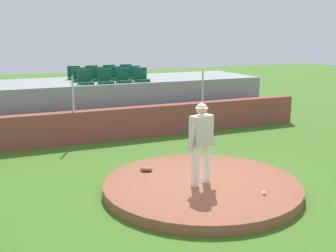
% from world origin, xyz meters
% --- Properties ---
extents(ground_plane, '(60.00, 60.00, 0.00)m').
position_xyz_m(ground_plane, '(0.00, 0.00, 0.00)').
color(ground_plane, '#3D691E').
extents(pitchers_mound, '(4.40, 4.40, 0.22)m').
position_xyz_m(pitchers_mound, '(0.00, 0.00, 0.11)').
color(pitchers_mound, brown).
rests_on(pitchers_mound, ground_plane).
extents(pitcher, '(0.84, 0.42, 1.83)m').
position_xyz_m(pitcher, '(-0.08, -0.08, 1.28)').
color(pitcher, white).
rests_on(pitcher, pitchers_mound).
extents(baseball, '(0.07, 0.07, 0.07)m').
position_xyz_m(baseball, '(0.81, -1.19, 0.25)').
color(baseball, white).
rests_on(baseball, pitchers_mound).
extents(fielding_glove, '(0.36, 0.32, 0.11)m').
position_xyz_m(fielding_glove, '(-0.87, 1.20, 0.27)').
color(fielding_glove, brown).
rests_on(fielding_glove, pitchers_mound).
extents(brick_barrier, '(13.46, 0.40, 1.03)m').
position_xyz_m(brick_barrier, '(0.00, 5.34, 0.52)').
color(brick_barrier, brown).
rests_on(brick_barrier, ground_plane).
extents(fence_post_left, '(0.06, 0.06, 1.13)m').
position_xyz_m(fence_post_left, '(-1.73, 5.34, 1.60)').
color(fence_post_left, silver).
rests_on(fence_post_left, brick_barrier).
extents(fence_post_right, '(0.06, 0.06, 1.13)m').
position_xyz_m(fence_post_right, '(2.88, 5.34, 1.60)').
color(fence_post_right, silver).
rests_on(fence_post_right, brick_barrier).
extents(bleacher_platform, '(11.78, 3.21, 1.72)m').
position_xyz_m(bleacher_platform, '(0.00, 7.72, 0.86)').
color(bleacher_platform, gray).
rests_on(bleacher_platform, ground_plane).
extents(stadium_chair_0, '(0.48, 0.44, 0.50)m').
position_xyz_m(stadium_chair_0, '(-1.03, 6.65, 1.88)').
color(stadium_chair_0, '#114F33').
rests_on(stadium_chair_0, bleacher_platform).
extents(stadium_chair_1, '(0.48, 0.44, 0.50)m').
position_xyz_m(stadium_chair_1, '(-0.32, 6.61, 1.88)').
color(stadium_chair_1, '#114F33').
rests_on(stadium_chair_1, bleacher_platform).
extents(stadium_chair_2, '(0.48, 0.44, 0.50)m').
position_xyz_m(stadium_chair_2, '(0.35, 6.63, 1.88)').
color(stadium_chair_2, '#114F33').
rests_on(stadium_chair_2, bleacher_platform).
extents(stadium_chair_3, '(0.48, 0.44, 0.50)m').
position_xyz_m(stadium_chair_3, '(1.03, 6.63, 1.88)').
color(stadium_chair_3, '#114F33').
rests_on(stadium_chair_3, bleacher_platform).
extents(stadium_chair_4, '(0.48, 0.44, 0.50)m').
position_xyz_m(stadium_chair_4, '(-1.05, 7.50, 1.88)').
color(stadium_chair_4, '#114F33').
rests_on(stadium_chair_4, bleacher_platform).
extents(stadium_chair_5, '(0.48, 0.44, 0.50)m').
position_xyz_m(stadium_chair_5, '(-0.37, 7.47, 1.88)').
color(stadium_chair_5, '#114F33').
rests_on(stadium_chair_5, bleacher_platform).
extents(stadium_chair_6, '(0.48, 0.44, 0.50)m').
position_xyz_m(stadium_chair_6, '(0.33, 7.48, 1.88)').
color(stadium_chair_6, '#114F33').
rests_on(stadium_chair_6, bleacher_platform).
extents(stadium_chair_7, '(0.48, 0.44, 0.50)m').
position_xyz_m(stadium_chair_7, '(1.07, 7.50, 1.88)').
color(stadium_chair_7, '#114F33').
rests_on(stadium_chair_7, bleacher_platform).
extents(stadium_chair_8, '(0.48, 0.44, 0.50)m').
position_xyz_m(stadium_chair_8, '(-1.05, 8.35, 1.88)').
color(stadium_chair_8, '#114F33').
rests_on(stadium_chair_8, bleacher_platform).
extents(stadium_chair_9, '(0.48, 0.44, 0.50)m').
position_xyz_m(stadium_chair_9, '(-0.37, 8.34, 1.88)').
color(stadium_chair_9, '#114F33').
rests_on(stadium_chair_9, bleacher_platform).
extents(stadium_chair_10, '(0.48, 0.44, 0.50)m').
position_xyz_m(stadium_chair_10, '(0.34, 8.37, 1.88)').
color(stadium_chair_10, '#114F33').
rests_on(stadium_chair_10, bleacher_platform).
extents(stadium_chair_11, '(0.48, 0.44, 0.50)m').
position_xyz_m(stadium_chair_11, '(1.04, 8.37, 1.88)').
color(stadium_chair_11, '#114F33').
rests_on(stadium_chair_11, bleacher_platform).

